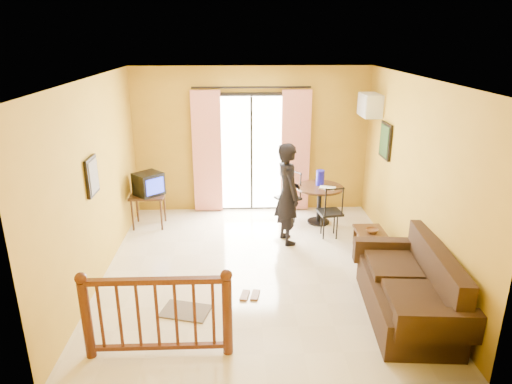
{
  "coord_description": "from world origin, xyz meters",
  "views": [
    {
      "loc": [
        -0.26,
        -6.11,
        3.36
      ],
      "look_at": [
        -0.0,
        0.2,
        1.15
      ],
      "focal_mm": 32.0,
      "sensor_mm": 36.0,
      "label": 1
    }
  ],
  "objects_px": {
    "television": "(149,184)",
    "sofa": "(411,291)",
    "dining_table": "(320,194)",
    "standing_person": "(288,194)",
    "coffee_table": "(372,241)"
  },
  "relations": [
    {
      "from": "television",
      "to": "sofa",
      "type": "relative_size",
      "value": 0.3
    },
    {
      "from": "dining_table",
      "to": "sofa",
      "type": "relative_size",
      "value": 0.43
    },
    {
      "from": "television",
      "to": "standing_person",
      "type": "xyz_separation_m",
      "value": [
        2.42,
        -0.76,
        0.04
      ]
    },
    {
      "from": "television",
      "to": "sofa",
      "type": "distance_m",
      "value": 4.8
    },
    {
      "from": "television",
      "to": "coffee_table",
      "type": "height_order",
      "value": "television"
    },
    {
      "from": "television",
      "to": "standing_person",
      "type": "relative_size",
      "value": 0.35
    },
    {
      "from": "dining_table",
      "to": "standing_person",
      "type": "distance_m",
      "value": 1.08
    },
    {
      "from": "coffee_table",
      "to": "sofa",
      "type": "height_order",
      "value": "sofa"
    },
    {
      "from": "sofa",
      "to": "standing_person",
      "type": "relative_size",
      "value": 1.17
    },
    {
      "from": "dining_table",
      "to": "sofa",
      "type": "xyz_separation_m",
      "value": [
        0.63,
        -3.01,
        -0.21
      ]
    },
    {
      "from": "dining_table",
      "to": "coffee_table",
      "type": "xyz_separation_m",
      "value": [
        0.62,
        -1.34,
        -0.32
      ]
    },
    {
      "from": "coffee_table",
      "to": "sofa",
      "type": "bearing_deg",
      "value": -89.66
    },
    {
      "from": "coffee_table",
      "to": "sofa",
      "type": "distance_m",
      "value": 1.68
    },
    {
      "from": "standing_person",
      "to": "dining_table",
      "type": "bearing_deg",
      "value": -55.31
    },
    {
      "from": "television",
      "to": "sofa",
      "type": "height_order",
      "value": "television"
    }
  ]
}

